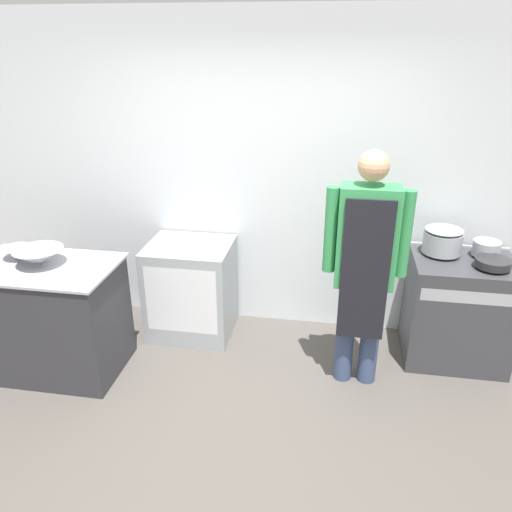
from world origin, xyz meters
name	(u,v)px	position (x,y,z in m)	size (l,w,h in m)	color
ground_plane	(219,455)	(0.00, 0.00, 0.00)	(14.00, 14.00, 0.00)	#4C4742
wall_back	(263,179)	(0.00, 1.77, 1.35)	(8.00, 0.05, 2.70)	silver
prep_counter	(51,318)	(-1.50, 0.71, 0.45)	(1.09, 0.69, 0.90)	#2D2D33
stove	(457,310)	(1.66, 1.39, 0.44)	(0.79, 0.61, 0.89)	#38383D
fridge_unit	(191,289)	(-0.58, 1.42, 0.42)	(0.72, 0.61, 0.84)	#93999E
person_cook	(365,260)	(0.86, 0.95, 1.02)	(0.59, 0.24, 1.80)	#38476B
mixing_bowl	(39,257)	(-1.51, 0.73, 0.96)	(0.36, 0.36, 0.13)	#9EA0A8
small_bowl	(17,253)	(-1.75, 0.81, 0.95)	(0.24, 0.24, 0.09)	#9EA0A8
stock_pot	(443,240)	(1.48, 1.50, 1.00)	(0.30, 0.30, 0.22)	#9EA0A8
saute_pan	(493,263)	(1.81, 1.29, 0.92)	(0.26, 0.26, 0.06)	#262628
sauce_pot	(486,248)	(1.81, 1.50, 0.95)	(0.21, 0.21, 0.12)	#9EA0A8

